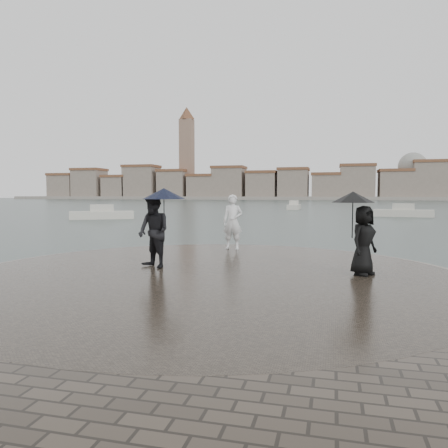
# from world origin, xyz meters

# --- Properties ---
(ground) EXTENTS (400.00, 400.00, 0.00)m
(ground) POSITION_xyz_m (0.00, 0.00, 0.00)
(ground) COLOR #2B3835
(ground) RESTS_ON ground
(kerb_ring) EXTENTS (12.50, 12.50, 0.32)m
(kerb_ring) POSITION_xyz_m (0.00, 3.50, 0.16)
(kerb_ring) COLOR gray
(kerb_ring) RESTS_ON ground
(quay_tip) EXTENTS (11.90, 11.90, 0.36)m
(quay_tip) POSITION_xyz_m (0.00, 3.50, 0.18)
(quay_tip) COLOR #2D261E
(quay_tip) RESTS_ON ground
(statue) EXTENTS (0.69, 0.46, 1.87)m
(statue) POSITION_xyz_m (-0.50, 7.99, 1.30)
(statue) COLOR white
(statue) RESTS_ON quay_tip
(visitor_left) EXTENTS (1.38, 1.19, 2.04)m
(visitor_left) POSITION_xyz_m (-1.57, 3.90, 1.51)
(visitor_left) COLOR black
(visitor_left) RESTS_ON quay_tip
(visitor_right) EXTENTS (1.20, 1.08, 1.95)m
(visitor_right) POSITION_xyz_m (3.45, 4.14, 1.46)
(visitor_right) COLOR black
(visitor_right) RESTS_ON quay_tip
(far_skyline) EXTENTS (260.00, 20.00, 37.00)m
(far_skyline) POSITION_xyz_m (-6.29, 160.71, 5.61)
(far_skyline) COLOR gray
(far_skyline) RESTS_ON ground
(boats) EXTENTS (47.70, 33.40, 1.50)m
(boats) POSITION_xyz_m (3.60, 40.29, 0.38)
(boats) COLOR beige
(boats) RESTS_ON ground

